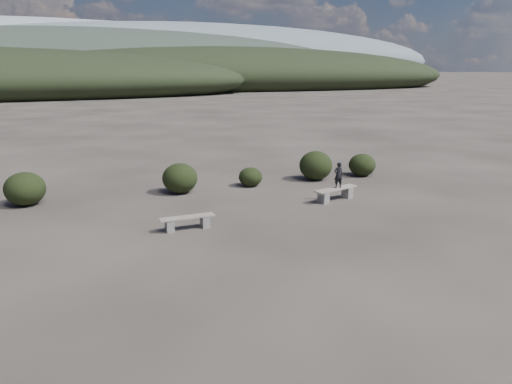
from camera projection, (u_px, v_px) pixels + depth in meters
name	position (u px, v px, depth m)	size (l,w,h in m)	color
ground	(312.00, 263.00, 12.93)	(1200.00, 1200.00, 0.00)	#2F2924
bench_left	(188.00, 222.00, 15.53)	(1.74, 0.45, 0.43)	gray
bench_right	(336.00, 193.00, 18.97)	(1.98, 0.95, 0.49)	gray
seated_person	(338.00, 175.00, 18.87)	(0.36, 0.23, 0.98)	black
shrub_b	(180.00, 178.00, 20.06)	(1.41, 1.41, 1.21)	black
shrub_c	(250.00, 177.00, 21.26)	(1.01, 1.01, 0.81)	black
shrub_d	(316.00, 165.00, 22.45)	(1.49, 1.49, 1.30)	black
shrub_e	(362.00, 165.00, 23.29)	(1.25, 1.25, 1.04)	black
shrub_f	(25.00, 189.00, 18.24)	(1.46, 1.46, 1.23)	black
mountain_ridges	(58.00, 59.00, 315.50)	(500.00, 400.00, 56.00)	black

